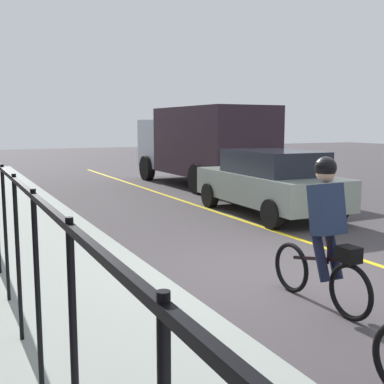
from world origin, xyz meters
name	(u,v)px	position (x,y,z in m)	size (l,w,h in m)	color
ground_plane	(291,277)	(0.00, 0.00, 0.00)	(80.00, 80.00, 0.00)	#443E41
lane_line_centre	(372,263)	(0.00, -1.60, 0.00)	(36.00, 0.12, 0.01)	yellow
sidewalk	(51,312)	(0.00, 3.40, 0.07)	(40.00, 3.20, 0.15)	#959E95
iron_fence	(0,200)	(1.00, 3.80, 1.26)	(19.91, 0.04, 1.60)	black
cyclist_lead	(325,233)	(-1.09, 0.38, 0.91)	(1.71, 0.36, 1.83)	black
patrol_sedan	(269,181)	(4.23, -2.59, 0.82)	(4.46, 2.05, 1.58)	#8D9D8F
box_truck_background	(202,143)	(9.97, -3.73, 1.55)	(6.75, 2.62, 2.78)	#2D1E28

